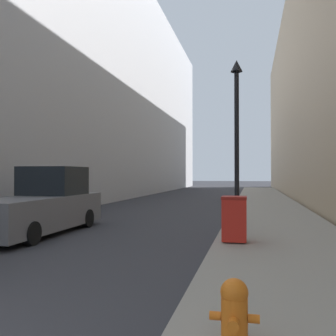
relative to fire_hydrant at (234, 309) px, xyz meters
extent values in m
cube|color=gray|center=(1.08, 16.24, -0.42)|extent=(3.72, 60.00, 0.15)
cube|color=#BCBCC1|center=(-14.88, 24.24, 9.02)|extent=(12.00, 60.00, 19.03)
cylinder|color=orange|center=(0.00, 0.00, -0.11)|extent=(0.28, 0.28, 0.46)
sphere|color=orange|center=(0.00, 0.00, 0.17)|extent=(0.29, 0.29, 0.29)
cylinder|color=orange|center=(0.00, 0.00, 0.26)|extent=(0.08, 0.08, 0.06)
cylinder|color=orange|center=(0.00, -0.19, -0.09)|extent=(0.11, 0.12, 0.11)
cylinder|color=orange|center=(-0.20, 0.00, -0.09)|extent=(0.12, 0.09, 0.09)
cylinder|color=orange|center=(0.20, 0.00, -0.09)|extent=(0.12, 0.09, 0.09)
cube|color=red|center=(-0.26, 5.83, 0.22)|extent=(0.61, 0.63, 1.06)
cube|color=maroon|center=(-0.26, 5.83, 0.79)|extent=(0.63, 0.65, 0.08)
cylinder|color=black|center=(-0.52, 6.10, -0.26)|extent=(0.05, 0.16, 0.16)
cylinder|color=black|center=(0.00, 6.10, -0.26)|extent=(0.05, 0.16, 0.16)
cylinder|color=black|center=(-0.29, 8.52, -0.22)|extent=(0.29, 0.29, 0.25)
cylinder|color=black|center=(-0.29, 8.52, 2.22)|extent=(0.15, 0.15, 5.13)
cone|color=black|center=(-0.29, 8.52, 4.98)|extent=(0.39, 0.39, 0.39)
cube|color=slate|center=(-6.45, 6.69, 0.19)|extent=(1.95, 5.59, 1.01)
cube|color=black|center=(-6.45, 7.67, 1.18)|extent=(1.80, 1.79, 0.96)
cylinder|color=black|center=(-7.36, 8.43, -0.17)|extent=(0.24, 0.64, 0.64)
cylinder|color=black|center=(-5.55, 8.43, -0.17)|extent=(0.24, 0.64, 0.64)
cylinder|color=black|center=(-5.55, 4.96, -0.17)|extent=(0.24, 0.64, 0.64)
camera|label=1|loc=(0.18, -3.98, 1.41)|focal=40.00mm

